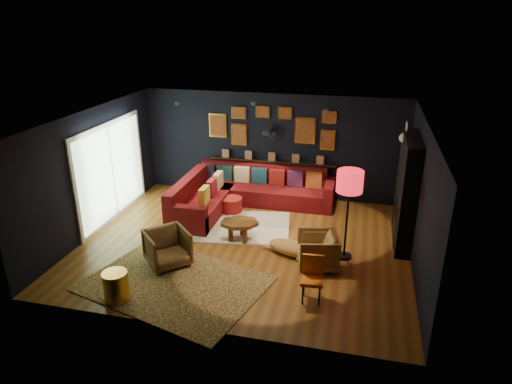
% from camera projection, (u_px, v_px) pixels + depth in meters
% --- Properties ---
extents(floor, '(6.50, 6.50, 0.00)m').
position_uv_depth(floor, '(245.00, 244.00, 9.31)').
color(floor, brown).
rests_on(floor, ground).
extents(room_walls, '(6.50, 6.50, 6.50)m').
position_uv_depth(room_walls, '(244.00, 170.00, 8.72)').
color(room_walls, black).
rests_on(room_walls, ground).
extents(sectional, '(3.41, 2.69, 0.86)m').
position_uv_depth(sectional, '(239.00, 194.00, 10.96)').
color(sectional, maroon).
rests_on(sectional, ground).
extents(ledge, '(3.20, 0.12, 0.04)m').
position_uv_depth(ledge, '(272.00, 162.00, 11.38)').
color(ledge, black).
rests_on(ledge, room_walls).
extents(gallery_wall, '(3.15, 0.04, 1.02)m').
position_uv_depth(gallery_wall, '(272.00, 126.00, 11.09)').
color(gallery_wall, gold).
rests_on(gallery_wall, room_walls).
extents(sunburst_mirror, '(0.47, 0.16, 0.47)m').
position_uv_depth(sunburst_mirror, '(277.00, 131.00, 11.11)').
color(sunburst_mirror, silver).
rests_on(sunburst_mirror, room_walls).
extents(fireplace, '(0.31, 1.60, 2.20)m').
position_uv_depth(fireplace, '(406.00, 195.00, 9.07)').
color(fireplace, black).
rests_on(fireplace, ground).
extents(deer_head, '(0.50, 0.28, 0.45)m').
position_uv_depth(deer_head, '(413.00, 138.00, 9.12)').
color(deer_head, white).
rests_on(deer_head, fireplace).
extents(sliding_door, '(0.06, 2.80, 2.20)m').
position_uv_depth(sliding_door, '(112.00, 171.00, 10.14)').
color(sliding_door, white).
rests_on(sliding_door, ground).
extents(ceiling_spots, '(3.30, 2.50, 0.06)m').
position_uv_depth(ceiling_spots, '(254.00, 112.00, 9.08)').
color(ceiling_spots, black).
rests_on(ceiling_spots, room_walls).
extents(shag_rug, '(2.45, 1.94, 0.03)m').
position_uv_depth(shag_rug, '(238.00, 226.00, 10.03)').
color(shag_rug, silver).
rests_on(shag_rug, ground).
extents(leopard_rug, '(3.44, 2.85, 0.02)m').
position_uv_depth(leopard_rug, '(175.00, 284.00, 7.95)').
color(leopard_rug, tan).
rests_on(leopard_rug, ground).
extents(coffee_table, '(0.93, 0.79, 0.40)m').
position_uv_depth(coffee_table, '(239.00, 225.00, 9.34)').
color(coffee_table, brown).
rests_on(coffee_table, shag_rug).
extents(pouf, '(0.50, 0.50, 0.33)m').
position_uv_depth(pouf, '(231.00, 205.00, 10.70)').
color(pouf, maroon).
rests_on(pouf, shag_rug).
extents(armchair_left, '(1.00, 1.00, 0.75)m').
position_uv_depth(armchair_left, '(167.00, 246.00, 8.44)').
color(armchair_left, '#B68241').
rests_on(armchair_left, ground).
extents(armchair_right, '(0.80, 0.83, 0.73)m').
position_uv_depth(armchair_right, '(318.00, 249.00, 8.37)').
color(armchair_right, '#B68241').
rests_on(armchair_right, ground).
extents(gold_stool, '(0.41, 0.41, 0.51)m').
position_uv_depth(gold_stool, '(116.00, 286.00, 7.43)').
color(gold_stool, gold).
rests_on(gold_stool, ground).
extents(orange_chair, '(0.38, 0.38, 0.76)m').
position_uv_depth(orange_chair, '(312.00, 274.00, 7.41)').
color(orange_chair, black).
rests_on(orange_chair, ground).
extents(floor_lamp, '(0.49, 0.49, 1.76)m').
position_uv_depth(floor_lamp, '(350.00, 185.00, 8.27)').
color(floor_lamp, black).
rests_on(floor_lamp, ground).
extents(dog, '(1.40, 0.97, 0.40)m').
position_uv_depth(dog, '(291.00, 245.00, 8.80)').
color(dog, '#C7834D').
rests_on(dog, leopard_rug).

